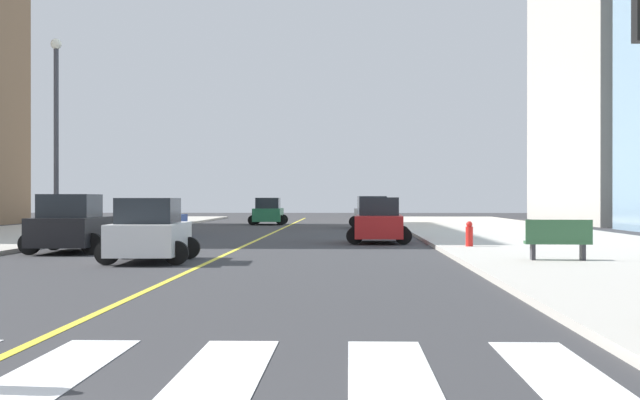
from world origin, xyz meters
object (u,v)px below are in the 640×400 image
(car_blue_second, at_px, (162,220))
(car_black_sixth, at_px, (72,225))
(park_bench, at_px, (558,241))
(fire_hydrant, at_px, (469,234))
(car_green_fourth, at_px, (268,212))
(street_lamp, at_px, (56,123))
(car_white_nearest, at_px, (150,232))
(car_silver_third, at_px, (372,213))
(car_red_fifth, at_px, (379,222))

(car_blue_second, relative_size, car_black_sixth, 0.87)
(park_bench, height_order, fire_hydrant, park_bench)
(car_green_fourth, bearing_deg, car_blue_second, -100.33)
(car_green_fourth, bearing_deg, street_lamp, -103.06)
(car_blue_second, height_order, car_black_sixth, car_black_sixth)
(fire_hydrant, bearing_deg, car_white_nearest, -148.32)
(park_bench, bearing_deg, car_black_sixth, 73.79)
(car_white_nearest, height_order, park_bench, car_white_nearest)
(car_black_sixth, bearing_deg, street_lamp, 110.88)
(car_blue_second, bearing_deg, street_lamp, -108.48)
(car_silver_third, xyz_separation_m, fire_hydrant, (2.83, -24.59, -0.34))
(park_bench, bearing_deg, car_silver_third, 12.00)
(car_white_nearest, height_order, car_blue_second, car_white_nearest)
(park_bench, bearing_deg, car_green_fourth, 20.57)
(park_bench, relative_size, fire_hydrant, 2.06)
(car_black_sixth, bearing_deg, car_green_fourth, 81.89)
(car_blue_second, bearing_deg, park_bench, -51.33)
(car_green_fourth, distance_m, fire_hydrant, 33.24)
(car_red_fifth, relative_size, street_lamp, 0.53)
(car_black_sixth, bearing_deg, park_bench, -22.01)
(street_lamp, bearing_deg, car_red_fifth, 6.50)
(car_white_nearest, bearing_deg, car_blue_second, 98.15)
(car_white_nearest, relative_size, street_lamp, 0.52)
(car_blue_second, bearing_deg, fire_hydrant, -40.76)
(car_green_fourth, relative_size, car_black_sixth, 0.94)
(car_green_fourth, height_order, fire_hydrant, car_green_fourth)
(car_blue_second, distance_m, street_lamp, 9.19)
(car_black_sixth, bearing_deg, car_silver_third, 65.81)
(fire_hydrant, bearing_deg, car_blue_second, 138.46)
(car_white_nearest, bearing_deg, car_red_fifth, 56.87)
(car_silver_third, distance_m, car_green_fourth, 10.05)
(car_white_nearest, distance_m, fire_hydrant, 11.82)
(car_blue_second, height_order, street_lamp, street_lamp)
(car_silver_third, xyz_separation_m, park_bench, (4.33, -31.84, -0.23))
(car_silver_third, bearing_deg, car_white_nearest, 74.15)
(car_white_nearest, height_order, car_silver_third, car_silver_third)
(car_red_fifth, relative_size, car_black_sixth, 0.95)
(car_red_fifth, distance_m, park_bench, 13.58)
(car_red_fifth, bearing_deg, park_bench, 111.35)
(fire_hydrant, distance_m, street_lamp, 17.13)
(car_white_nearest, height_order, car_black_sixth, car_black_sixth)
(car_blue_second, height_order, car_green_fourth, car_green_fourth)
(park_bench, relative_size, street_lamp, 0.23)
(car_red_fifth, xyz_separation_m, street_lamp, (-13.05, -1.49, 4.02))
(fire_hydrant, bearing_deg, car_green_fourth, 107.34)
(car_blue_second, distance_m, car_black_sixth, 13.40)
(car_white_nearest, bearing_deg, car_silver_third, 74.59)
(car_silver_third, relative_size, fire_hydrant, 5.06)
(car_green_fourth, relative_size, park_bench, 2.29)
(car_silver_third, relative_size, car_red_fifth, 1.05)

